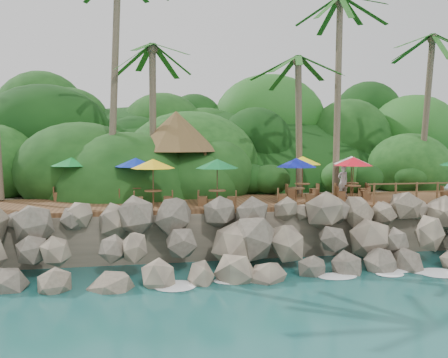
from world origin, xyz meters
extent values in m
plane|color=#19514F|center=(0.00, 0.00, 0.00)|extent=(140.00, 140.00, 0.00)
cube|color=gray|center=(0.00, 16.00, 1.05)|extent=(32.00, 25.20, 2.10)
ellipsoid|color=#143811|center=(0.00, 23.50, 0.00)|extent=(44.80, 28.00, 15.40)
cube|color=brown|center=(0.00, 6.00, 2.20)|extent=(26.00, 5.00, 0.20)
ellipsoid|color=white|center=(-6.00, 0.30, 0.03)|extent=(1.20, 0.80, 0.06)
ellipsoid|color=white|center=(-3.00, 0.30, 0.03)|extent=(1.20, 0.80, 0.06)
ellipsoid|color=white|center=(0.00, 0.30, 0.03)|extent=(1.20, 0.80, 0.06)
ellipsoid|color=white|center=(3.00, 0.30, 0.03)|extent=(1.20, 0.80, 0.06)
ellipsoid|color=white|center=(6.00, 0.30, 0.03)|extent=(1.20, 0.80, 0.06)
cylinder|color=brown|center=(-5.33, 8.93, 8.32)|extent=(0.98, 2.06, 11.97)
cylinder|color=brown|center=(-3.35, 8.95, 6.31)|extent=(0.47, 0.60, 8.02)
ellipsoid|color=#23601E|center=(-3.35, 8.95, 10.31)|extent=(6.00, 6.00, 2.40)
cylinder|color=brown|center=(4.68, 8.44, 6.06)|extent=(0.81, 0.85, 7.54)
ellipsoid|color=#23601E|center=(4.68, 8.44, 9.83)|extent=(6.00, 6.00, 2.40)
cylinder|color=brown|center=(6.94, 8.43, 7.86)|extent=(1.11, 1.79, 11.08)
cylinder|color=brown|center=(13.02, 9.28, 6.88)|extent=(0.38, 1.15, 9.15)
ellipsoid|color=#23601E|center=(13.02, 9.28, 11.46)|extent=(6.00, 6.00, 2.40)
cylinder|color=brown|center=(-3.49, 7.77, 3.50)|extent=(0.16, 0.16, 2.40)
cylinder|color=brown|center=(-0.69, 7.77, 3.50)|extent=(0.16, 0.16, 2.40)
cylinder|color=brown|center=(-3.49, 10.57, 3.50)|extent=(0.16, 0.16, 2.40)
cylinder|color=brown|center=(-0.69, 10.57, 3.50)|extent=(0.16, 0.16, 2.40)
cone|color=brown|center=(-2.09, 9.17, 5.80)|extent=(4.80, 4.80, 2.20)
cylinder|color=brown|center=(3.28, 4.69, 2.65)|extent=(0.08, 0.08, 0.70)
cylinder|color=brown|center=(3.28, 4.69, 3.01)|extent=(0.80, 0.80, 0.05)
cylinder|color=brown|center=(3.28, 4.69, 3.35)|extent=(0.05, 0.05, 2.09)
cone|color=#0C159E|center=(3.28, 4.69, 4.25)|extent=(2.00, 2.00, 0.43)
cube|color=brown|center=(2.62, 4.82, 2.52)|extent=(0.47, 0.47, 0.44)
cube|color=brown|center=(3.93, 4.56, 2.52)|extent=(0.47, 0.47, 0.44)
cylinder|color=brown|center=(-7.42, 7.59, 2.65)|extent=(0.08, 0.08, 0.70)
cylinder|color=brown|center=(-7.42, 7.59, 3.01)|extent=(0.80, 0.80, 0.05)
cylinder|color=brown|center=(-7.42, 7.59, 3.35)|extent=(0.05, 0.05, 2.09)
cone|color=#0D7A29|center=(-7.42, 7.59, 4.25)|extent=(2.00, 2.00, 0.43)
cube|color=brown|center=(-8.08, 7.56, 2.52)|extent=(0.42, 0.42, 0.44)
cube|color=brown|center=(-6.75, 7.62, 2.52)|extent=(0.42, 0.42, 0.44)
cylinder|color=brown|center=(-3.49, 4.82, 2.65)|extent=(0.08, 0.08, 0.70)
cylinder|color=brown|center=(-3.49, 4.82, 3.01)|extent=(0.80, 0.80, 0.05)
cylinder|color=brown|center=(-3.49, 4.82, 3.35)|extent=(0.05, 0.05, 2.09)
cone|color=yellow|center=(-3.49, 4.82, 4.25)|extent=(2.00, 2.00, 0.43)
cube|color=brown|center=(-4.15, 4.83, 2.52)|extent=(0.40, 0.40, 0.44)
cube|color=brown|center=(-2.82, 4.82, 2.52)|extent=(0.40, 0.40, 0.44)
cylinder|color=brown|center=(4.36, 6.85, 2.65)|extent=(0.08, 0.08, 0.70)
cylinder|color=brown|center=(4.36, 6.85, 3.01)|extent=(0.80, 0.80, 0.05)
cylinder|color=brown|center=(4.36, 6.85, 3.35)|extent=(0.05, 0.05, 2.09)
cone|color=yellow|center=(4.36, 6.85, 4.25)|extent=(2.00, 2.00, 0.43)
cube|color=brown|center=(3.69, 6.84, 2.52)|extent=(0.41, 0.41, 0.44)
cube|color=brown|center=(5.02, 6.87, 2.52)|extent=(0.41, 0.41, 0.44)
cube|color=brown|center=(11.15, 4.55, 2.52)|extent=(0.48, 0.48, 0.44)
cylinder|color=brown|center=(6.51, 5.39, 2.65)|extent=(0.08, 0.08, 0.70)
cylinder|color=brown|center=(6.51, 5.39, 3.01)|extent=(0.80, 0.80, 0.05)
cylinder|color=brown|center=(6.51, 5.39, 3.35)|extent=(0.05, 0.05, 2.09)
cone|color=red|center=(6.51, 5.39, 4.25)|extent=(2.00, 2.00, 0.43)
cube|color=brown|center=(5.84, 5.40, 2.52)|extent=(0.40, 0.40, 0.44)
cube|color=brown|center=(7.17, 5.39, 2.52)|extent=(0.40, 0.40, 0.44)
cylinder|color=brown|center=(-4.27, 6.39, 2.65)|extent=(0.08, 0.08, 0.70)
cylinder|color=brown|center=(-4.27, 6.39, 3.01)|extent=(0.80, 0.80, 0.05)
cylinder|color=brown|center=(-4.27, 6.39, 3.35)|extent=(0.05, 0.05, 2.09)
cone|color=#0C25A2|center=(-4.27, 6.39, 4.25)|extent=(2.00, 2.00, 0.43)
cube|color=brown|center=(-4.91, 6.21, 2.52)|extent=(0.49, 0.49, 0.44)
cube|color=brown|center=(-3.63, 6.56, 2.52)|extent=(0.49, 0.49, 0.44)
cylinder|color=brown|center=(7.06, 6.75, 2.65)|extent=(0.08, 0.08, 0.70)
cylinder|color=brown|center=(7.06, 6.75, 3.01)|extent=(0.80, 0.80, 0.05)
cylinder|color=brown|center=(7.06, 6.75, 3.35)|extent=(0.05, 0.05, 2.09)
cone|color=silver|center=(7.06, 6.75, 4.25)|extent=(2.00, 2.00, 0.43)
cube|color=brown|center=(6.40, 6.81, 2.52)|extent=(0.44, 0.44, 0.44)
cube|color=brown|center=(7.72, 6.68, 2.52)|extent=(0.44, 0.44, 0.44)
cylinder|color=brown|center=(-0.60, 4.40, 2.65)|extent=(0.08, 0.08, 0.70)
cylinder|color=brown|center=(-0.60, 4.40, 3.01)|extent=(0.80, 0.80, 0.05)
cylinder|color=brown|center=(-0.60, 4.40, 3.35)|extent=(0.05, 0.05, 2.09)
cone|color=#0B692B|center=(-0.60, 4.40, 4.25)|extent=(2.00, 2.00, 0.43)
cube|color=brown|center=(-1.25, 4.56, 2.52)|extent=(0.48, 0.48, 0.44)
cube|color=brown|center=(0.04, 4.24, 2.52)|extent=(0.48, 0.48, 0.44)
cylinder|color=brown|center=(6.75, 3.65, 2.80)|extent=(0.10, 0.10, 1.00)
cylinder|color=brown|center=(7.85, 3.65, 2.80)|extent=(0.10, 0.10, 1.00)
cylinder|color=brown|center=(8.95, 3.65, 2.80)|extent=(0.10, 0.10, 1.00)
cylinder|color=brown|center=(10.05, 3.65, 2.80)|extent=(0.10, 0.10, 1.00)
cube|color=brown|center=(10.60, 3.65, 3.25)|extent=(8.30, 0.06, 0.06)
cube|color=brown|center=(10.60, 3.65, 2.85)|extent=(8.30, 0.06, 0.06)
imported|color=silver|center=(6.47, 6.48, 3.15)|extent=(0.68, 0.52, 1.69)
camera|label=1|loc=(-4.09, -16.67, 5.33)|focal=37.66mm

